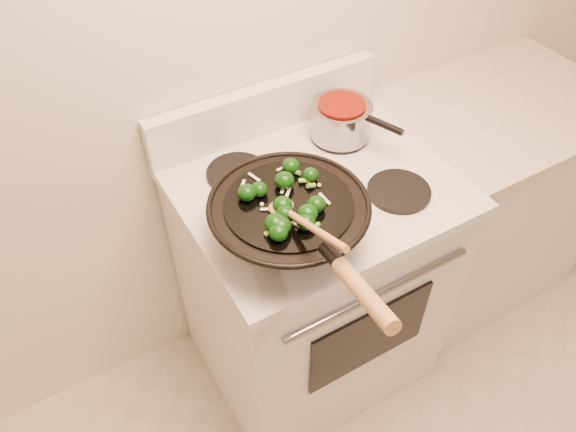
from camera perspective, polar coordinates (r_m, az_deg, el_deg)
stove at (r=1.95m, az=2.39°, el=-6.48°), size 0.78×0.67×1.08m
counter_unit at (r=2.37m, az=18.50°, el=1.67°), size 0.83×0.62×0.91m
wok at (r=1.40m, az=0.17°, el=-0.39°), size 0.41×0.67×0.25m
stirfry at (r=1.34m, az=-0.21°, el=1.23°), size 0.21×0.26×0.05m
wooden_spoon at (r=1.27m, az=1.01°, el=-0.21°), size 0.07×0.29×0.12m
saucepan at (r=1.75m, az=5.45°, el=9.77°), size 0.19×0.29×0.11m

